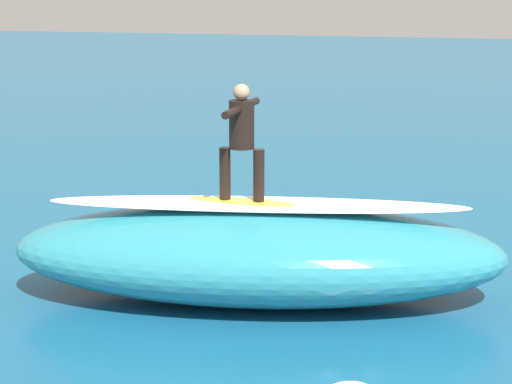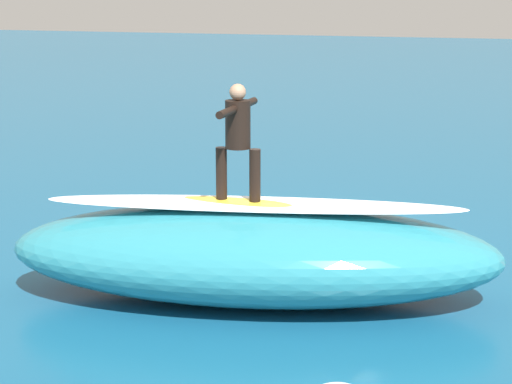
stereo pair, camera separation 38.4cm
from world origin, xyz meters
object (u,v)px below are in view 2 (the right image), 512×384
Objects in this scene: surfboard_riding at (238,203)px; surfboard_paddling at (270,230)px; surfer_riding at (238,133)px; surfer_paddling at (269,222)px.

surfboard_riding reaches higher than surfboard_paddling.
surfer_riding reaches higher than surfboard_paddling.
surfer_paddling is at bearing -81.33° from surfer_riding.
surfer_riding is 3.99m from surfboard_paddling.
surfer_riding is at bearing 83.36° from surfboard_riding.
surfer_riding is 0.67× the size of surfboard_paddling.
surfboard_paddling is 0.22m from surfer_paddling.
surfer_riding is at bearing -179.55° from surfer_paddling.
surfer_paddling is at bearing -180.00° from surfboard_paddling.
surfer_riding reaches higher than surfer_paddling.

